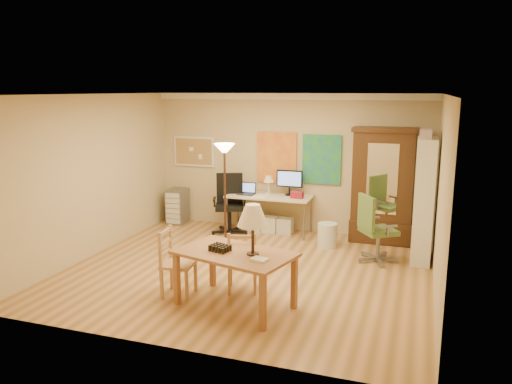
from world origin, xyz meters
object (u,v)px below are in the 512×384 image
(dining_table, at_px, (241,242))
(bookshelf, at_px, (424,201))
(office_chair_black, at_px, (230,218))
(computer_desk, at_px, (271,210))
(armoire, at_px, (382,193))
(office_chair_green, at_px, (376,244))

(dining_table, xyz_separation_m, bookshelf, (2.17, 2.66, 0.13))
(dining_table, relative_size, office_chair_black, 1.42)
(computer_desk, bearing_deg, office_chair_black, -158.10)
(dining_table, xyz_separation_m, armoire, (1.45, 3.51, 0.04))
(bookshelf, bearing_deg, office_chair_black, 172.50)
(computer_desk, xyz_separation_m, office_chair_green, (2.11, -1.09, -0.16))
(bookshelf, bearing_deg, computer_desk, 164.58)
(office_chair_black, bearing_deg, computer_desk, 21.90)
(office_chair_black, distance_m, armoire, 2.94)
(computer_desk, distance_m, bookshelf, 2.96)
(computer_desk, bearing_deg, dining_table, -79.46)
(armoire, bearing_deg, computer_desk, -177.77)
(bookshelf, bearing_deg, armoire, 129.93)
(office_chair_black, relative_size, armoire, 0.55)
(armoire, bearing_deg, dining_table, -112.47)
(office_chair_black, relative_size, bookshelf, 0.58)
(computer_desk, height_order, bookshelf, bookshelf)
(office_chair_black, bearing_deg, bookshelf, -7.50)
(computer_desk, bearing_deg, office_chair_green, -27.23)
(dining_table, bearing_deg, office_chair_black, 114.06)
(computer_desk, distance_m, armoire, 2.14)
(dining_table, height_order, office_chair_black, dining_table)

